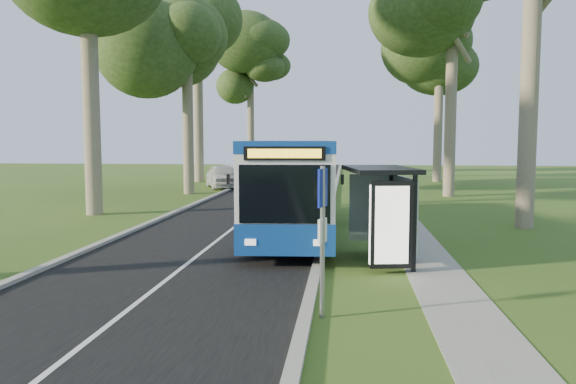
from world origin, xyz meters
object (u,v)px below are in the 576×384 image
(bus_shelter, at_px, (386,197))
(car_white, at_px, (223,176))
(bus, at_px, (293,185))
(car_silver, at_px, (234,174))
(bus_stop_sign, at_px, (322,225))
(litter_bin, at_px, (357,212))

(bus_shelter, bearing_deg, car_white, 103.34)
(bus_shelter, distance_m, car_white, 25.38)
(bus, bearing_deg, bus_shelter, -64.41)
(bus, relative_size, car_silver, 2.90)
(bus_stop_sign, relative_size, car_silver, 0.66)
(bus_shelter, distance_m, car_silver, 29.59)
(car_white, bearing_deg, bus, -91.05)
(litter_bin, relative_size, car_white, 0.20)
(bus_stop_sign, distance_m, car_silver, 33.57)
(car_silver, bearing_deg, bus_stop_sign, -76.17)
(bus_stop_sign, relative_size, litter_bin, 3.01)
(bus, xyz_separation_m, car_silver, (-6.74, 22.57, -1.00))
(bus_shelter, relative_size, car_silver, 0.75)
(car_white, relative_size, car_silver, 1.12)
(car_white, distance_m, car_silver, 4.46)
(bus_stop_sign, distance_m, car_white, 29.24)
(car_white, bearing_deg, litter_bin, -81.85)
(bus_shelter, xyz_separation_m, litter_bin, (-0.60, 7.41, -1.35))
(car_silver, bearing_deg, bus, -73.75)
(bus_shelter, bearing_deg, bus, 110.15)
(bus_shelter, bearing_deg, car_silver, 100.26)
(bus, bearing_deg, bus_stop_sign, -84.93)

